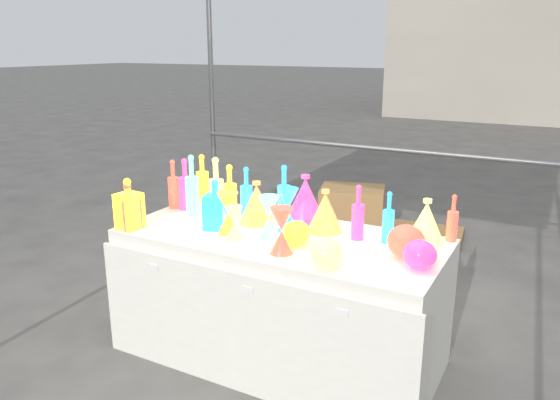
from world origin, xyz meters
The scene contains 31 objects.
ground centered at (0.00, 0.00, 0.00)m, with size 80.00×80.00×0.00m, color slate.
display_table centered at (0.00, -0.01, 0.37)m, with size 1.84×0.83×0.75m.
cardboard_box_closed centered at (-0.44, 2.29, 0.22)m, with size 0.60×0.44×0.44m, color #B0834F.
cardboard_box_flat centered at (0.21, 2.44, 0.03)m, with size 0.75×0.54×0.06m, color #B0834F.
bottle_0 centered at (-0.78, 0.35, 0.91)m, with size 0.08×0.08×0.32m, color #B93E11, non-canonical shape.
bottle_1 centered at (-0.32, 0.17, 0.91)m, with size 0.08×0.08×0.32m, color #167E24, non-canonical shape.
bottle_2 centered at (-0.84, 0.13, 0.91)m, with size 0.07×0.07×0.32m, color orange, non-canonical shape.
bottle_3 centered at (-0.76, 0.15, 0.92)m, with size 0.09×0.09×0.33m, color #1B4D9F, non-canonical shape.
bottle_4 centered at (-0.49, 0.09, 0.94)m, with size 0.09×0.09×0.38m, color #16738E, non-canonical shape.
bottle_5 centered at (-0.65, 0.06, 0.94)m, with size 0.08×0.08×0.38m, color #A32055, non-canonical shape.
bottle_6 centered at (-0.43, 0.15, 0.91)m, with size 0.08×0.08×0.33m, color #B93E11, non-canonical shape.
bottle_7 centered at (-0.10, 0.23, 0.92)m, with size 0.08×0.08×0.34m, color #167E24, non-canonical shape.
decanter_0 centered at (-0.81, -0.31, 0.90)m, with size 0.13×0.13×0.30m, color #B93E11, non-canonical shape.
decanter_1 centered at (-0.81, -0.31, 0.88)m, with size 0.11×0.11×0.27m, color orange, non-canonical shape.
decanter_2 centered at (-0.37, -0.08, 0.90)m, with size 0.12×0.12×0.29m, color #167E24, non-canonical shape.
hourglass_0 centered at (0.14, -0.24, 0.87)m, with size 0.12×0.12×0.24m, color orange, non-canonical shape.
hourglass_2 centered at (-0.18, -0.19, 0.84)m, with size 0.09×0.09×0.19m, color #16738E, non-canonical shape.
hourglass_3 centered at (-0.03, -0.07, 0.87)m, with size 0.12×0.12×0.24m, color #A32055, non-canonical shape.
hourglass_4 centered at (-0.27, -0.11, 0.87)m, with size 0.12×0.12×0.24m, color #B93E11, non-canonical shape.
hourglass_5 centered at (0.00, 0.08, 0.87)m, with size 0.12×0.12×0.25m, color #167E24, non-canonical shape.
globe_0 centered at (0.15, -0.10, 0.81)m, with size 0.15×0.15×0.12m, color #B93E11, non-canonical shape.
globe_1 centered at (0.41, -0.30, 0.82)m, with size 0.16×0.16×0.13m, color #16738E, non-canonical shape.
globe_2 centered at (0.71, 0.00, 0.83)m, with size 0.19×0.19×0.15m, color orange, non-canonical shape.
globe_3 centered at (0.81, -0.11, 0.81)m, with size 0.16×0.16×0.13m, color #1B4D9F, non-canonical shape.
lampshade_0 centered at (0.19, 0.17, 0.87)m, with size 0.20×0.20×0.24m, color yellow, non-canonical shape.
lampshade_1 centered at (-0.22, 0.12, 0.88)m, with size 0.21×0.21×0.25m, color yellow, non-canonical shape.
lampshade_2 centered at (0.02, 0.28, 0.89)m, with size 0.24×0.24×0.28m, color #1B4D9F, non-canonical shape.
lampshade_3 centered at (0.74, 0.25, 0.87)m, with size 0.20×0.20×0.24m, color #16738E, non-canonical shape.
bottle_8 centered at (0.56, 0.16, 0.89)m, with size 0.06×0.06×0.28m, color #167E24, non-canonical shape.
bottle_9 centered at (0.86, 0.35, 0.88)m, with size 0.06×0.06×0.26m, color orange, non-canonical shape.
bottle_10 centered at (0.40, 0.14, 0.90)m, with size 0.07×0.07×0.30m, color #1B4D9F, non-canonical shape.
Camera 1 is at (1.36, -2.52, 1.77)m, focal length 35.00 mm.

